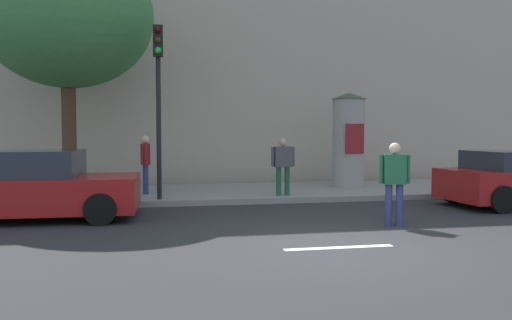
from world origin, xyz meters
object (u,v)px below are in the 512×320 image
(pedestrian_in_red_top, at_px, (394,177))
(parked_car_silver, at_px, (26,186))
(traffic_light, at_px, (158,84))
(pedestrian_with_backpack, at_px, (145,160))
(poster_column, at_px, (349,139))
(pedestrian_in_dark_shirt, at_px, (283,162))
(street_tree, at_px, (67,15))

(pedestrian_in_red_top, height_order, parked_car_silver, pedestrian_in_red_top)
(traffic_light, distance_m, pedestrian_with_backpack, 2.39)
(poster_column, height_order, pedestrian_in_dark_shirt, poster_column)
(pedestrian_in_red_top, bearing_deg, pedestrian_in_dark_shirt, 107.90)
(poster_column, xyz_separation_m, pedestrian_in_red_top, (-1.28, -5.74, -0.67))
(poster_column, bearing_deg, pedestrian_in_red_top, -102.58)
(poster_column, height_order, pedestrian_in_red_top, poster_column)
(parked_car_silver, bearing_deg, traffic_light, 29.44)
(pedestrian_in_dark_shirt, bearing_deg, traffic_light, -175.20)
(traffic_light, distance_m, street_tree, 3.38)
(pedestrian_in_dark_shirt, bearing_deg, pedestrian_with_backpack, 163.95)
(street_tree, height_order, parked_car_silver, street_tree)
(pedestrian_in_red_top, bearing_deg, street_tree, 143.09)
(pedestrian_in_red_top, bearing_deg, parked_car_silver, 163.84)
(pedestrian_in_red_top, relative_size, parked_car_silver, 0.36)
(poster_column, bearing_deg, pedestrian_with_backpack, -172.74)
(poster_column, relative_size, street_tree, 0.43)
(parked_car_silver, bearing_deg, poster_column, 23.11)
(traffic_light, xyz_separation_m, pedestrian_in_dark_shirt, (3.24, 0.27, -2.00))
(pedestrian_with_backpack, xyz_separation_m, parked_car_silver, (-2.38, -2.86, -0.37))
(traffic_light, height_order, pedestrian_in_dark_shirt, traffic_light)
(pedestrian_in_red_top, bearing_deg, poster_column, 77.42)
(pedestrian_in_dark_shirt, bearing_deg, parked_car_silver, -163.09)
(traffic_light, height_order, street_tree, street_tree)
(street_tree, height_order, pedestrian_in_dark_shirt, street_tree)
(pedestrian_with_backpack, bearing_deg, poster_column, 7.26)
(pedestrian_in_red_top, relative_size, pedestrian_in_dark_shirt, 1.08)
(traffic_light, bearing_deg, parked_car_silver, -150.56)
(traffic_light, distance_m, poster_column, 6.31)
(pedestrian_in_dark_shirt, bearing_deg, poster_column, 35.56)
(poster_column, bearing_deg, street_tree, -175.92)
(street_tree, distance_m, pedestrian_in_dark_shirt, 6.94)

